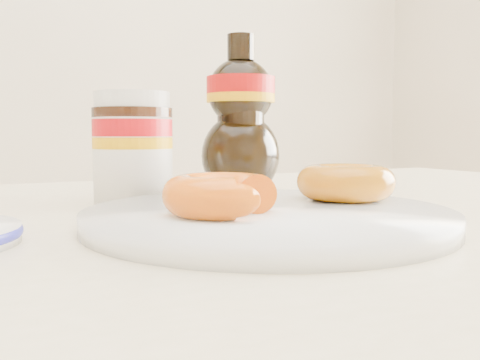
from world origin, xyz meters
name	(u,v)px	position (x,y,z in m)	size (l,w,h in m)	color
dining_table	(230,307)	(0.00, 0.10, 0.67)	(1.40, 0.90, 0.75)	beige
plate	(268,217)	(0.01, 0.05, 0.76)	(0.31, 0.31, 0.02)	white
donut_bitten	(220,195)	(-0.04, 0.03, 0.78)	(0.09, 0.09, 0.03)	orange
donut_whole	(346,182)	(0.11, 0.07, 0.78)	(0.09, 0.09, 0.03)	#AF630B
nutella_jar	(133,144)	(-0.05, 0.24, 0.82)	(0.09, 0.09, 0.12)	white
syrup_bottle	(241,115)	(0.10, 0.28, 0.85)	(0.10, 0.09, 0.20)	black
dark_jar	(136,160)	(-0.04, 0.25, 0.80)	(0.06, 0.06, 0.10)	black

